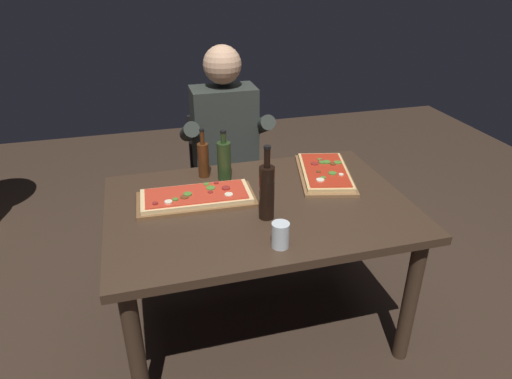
# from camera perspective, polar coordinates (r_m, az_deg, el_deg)

# --- Properties ---
(ground_plane) EXTENTS (6.40, 6.40, 0.00)m
(ground_plane) POSITION_cam_1_polar(r_m,az_deg,el_deg) (2.57, 0.30, -16.29)
(ground_plane) COLOR #38281E
(dining_table) EXTENTS (1.40, 0.96, 0.74)m
(dining_table) POSITION_cam_1_polar(r_m,az_deg,el_deg) (2.18, 0.35, -3.98)
(dining_table) COLOR #3D2B1E
(dining_table) RESTS_ON ground_plane
(pizza_rectangular_front) EXTENTS (0.56, 0.27, 0.05)m
(pizza_rectangular_front) POSITION_cam_1_polar(r_m,az_deg,el_deg) (2.16, -7.50, -0.98)
(pizza_rectangular_front) COLOR brown
(pizza_rectangular_front) RESTS_ON dining_table
(pizza_rectangular_left) EXTENTS (0.37, 0.53, 0.05)m
(pizza_rectangular_left) POSITION_cam_1_polar(r_m,az_deg,el_deg) (2.41, 8.62, 2.10)
(pizza_rectangular_left) COLOR brown
(pizza_rectangular_left) RESTS_ON dining_table
(wine_bottle_dark) EXTENTS (0.07, 0.07, 0.34)m
(wine_bottle_dark) POSITION_cam_1_polar(r_m,az_deg,el_deg) (1.96, 1.49, -0.14)
(wine_bottle_dark) COLOR black
(wine_bottle_dark) RESTS_ON dining_table
(oil_bottle_amber) EXTENTS (0.06, 0.06, 0.26)m
(oil_bottle_amber) POSITION_cam_1_polar(r_m,az_deg,el_deg) (2.36, -6.61, 3.83)
(oil_bottle_amber) COLOR #47230F
(oil_bottle_amber) RESTS_ON dining_table
(vinegar_bottle_green) EXTENTS (0.07, 0.07, 0.27)m
(vinegar_bottle_green) POSITION_cam_1_polar(r_m,az_deg,el_deg) (2.32, -4.02, 3.71)
(vinegar_bottle_green) COLOR #233819
(vinegar_bottle_green) RESTS_ON dining_table
(tumbler_near_camera) EXTENTS (0.07, 0.07, 0.11)m
(tumbler_near_camera) POSITION_cam_1_polar(r_m,az_deg,el_deg) (1.81, 3.07, -5.88)
(tumbler_near_camera) COLOR silver
(tumbler_near_camera) RESTS_ON dining_table
(diner_chair) EXTENTS (0.44, 0.44, 0.87)m
(diner_chair) POSITION_cam_1_polar(r_m,az_deg,el_deg) (2.99, -4.04, 1.77)
(diner_chair) COLOR black
(diner_chair) RESTS_ON ground_plane
(seated_diner) EXTENTS (0.53, 0.41, 1.33)m
(seated_diner) POSITION_cam_1_polar(r_m,az_deg,el_deg) (2.77, -3.71, 5.48)
(seated_diner) COLOR #23232D
(seated_diner) RESTS_ON ground_plane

